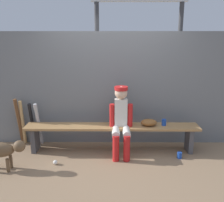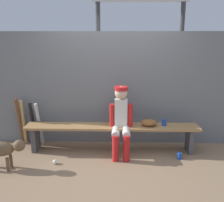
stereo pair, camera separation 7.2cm
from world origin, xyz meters
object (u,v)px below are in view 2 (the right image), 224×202
at_px(dugout_bench, 112,131).
at_px(bat_wood_dark, 20,121).
at_px(bat_aluminum_silver, 39,124).
at_px(baseball, 55,162).
at_px(cup_on_ground, 179,156).
at_px(player_seated, 121,119).
at_px(bat_wood_tan, 24,122).
at_px(bat_aluminum_black, 33,123).
at_px(dog, 1,149).
at_px(baseball_glove, 149,123).
at_px(cup_on_bench, 164,123).

xyz_separation_m(dugout_bench, bat_wood_dark, (-1.75, 0.26, 0.07)).
height_order(bat_aluminum_silver, bat_wood_dark, bat_wood_dark).
xyz_separation_m(bat_aluminum_silver, baseball, (0.46, -0.75, -0.38)).
height_order(bat_wood_dark, cup_on_ground, bat_wood_dark).
bearing_deg(bat_wood_dark, baseball, -42.87).
bearing_deg(dugout_bench, bat_wood_dark, 171.64).
relative_size(player_seated, bat_wood_tan, 1.36).
height_order(bat_wood_tan, bat_wood_dark, bat_wood_dark).
xyz_separation_m(dugout_bench, baseball, (-0.91, -0.52, -0.35)).
xyz_separation_m(bat_aluminum_black, bat_wood_tan, (-0.18, -0.01, 0.03)).
xyz_separation_m(bat_aluminum_silver, dog, (-0.31, -0.92, -0.08)).
bearing_deg(baseball_glove, bat_aluminum_black, 172.48).
bearing_deg(bat_wood_dark, bat_aluminum_black, 6.92).
height_order(bat_aluminum_black, cup_on_ground, bat_aluminum_black).
distance_m(baseball_glove, cup_on_bench, 0.27).
bearing_deg(player_seated, dog, -162.59).
height_order(baseball_glove, bat_aluminum_black, bat_aluminum_black).
bearing_deg(baseball_glove, dog, -163.50).
xyz_separation_m(bat_wood_tan, bat_wood_dark, (-0.06, -0.02, 0.02)).
relative_size(player_seated, baseball, 16.06).
height_order(player_seated, dog, player_seated).
relative_size(player_seated, bat_aluminum_silver, 1.41).
bearing_deg(bat_aluminum_black, bat_wood_tan, -177.39).
bearing_deg(cup_on_ground, player_seated, 170.22).
bearing_deg(baseball_glove, cup_on_ground, -29.75).
bearing_deg(baseball_glove, bat_aluminum_silver, 173.46).
xyz_separation_m(player_seated, bat_aluminum_black, (-1.67, 0.40, -0.24)).
bearing_deg(bat_wood_dark, cup_on_bench, -5.02).
distance_m(player_seated, cup_on_bench, 0.79).
bearing_deg(bat_aluminum_silver, bat_wood_tan, 171.80).
bearing_deg(bat_wood_dark, cup_on_ground, -10.60).
bearing_deg(baseball_glove, bat_wood_tan, 173.24).
bearing_deg(player_seated, cup_on_ground, -9.78).
bearing_deg(bat_aluminum_silver, baseball, -58.35).
xyz_separation_m(bat_aluminum_silver, bat_aluminum_black, (-0.14, 0.05, -0.01)).
height_order(bat_wood_tan, baseball, bat_wood_tan).
bearing_deg(player_seated, baseball_glove, 13.04).
bearing_deg(player_seated, bat_aluminum_silver, 167.25).
distance_m(player_seated, bat_wood_tan, 1.90).
bearing_deg(cup_on_ground, bat_wood_dark, 169.40).
relative_size(bat_wood_dark, cup_on_ground, 8.39).
bearing_deg(cup_on_bench, dugout_bench, -178.62).
bearing_deg(dugout_bench, cup_on_bench, 1.38).
bearing_deg(cup_on_bench, bat_wood_tan, 174.42).
bearing_deg(baseball, player_seated, 20.60).
xyz_separation_m(player_seated, bat_wood_dark, (-1.90, 0.37, -0.19)).
xyz_separation_m(baseball_glove, cup_on_ground, (0.50, -0.29, -0.49)).
relative_size(dugout_bench, bat_aluminum_silver, 3.64).
bearing_deg(dog, bat_aluminum_black, 80.04).
relative_size(dugout_bench, player_seated, 2.58).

